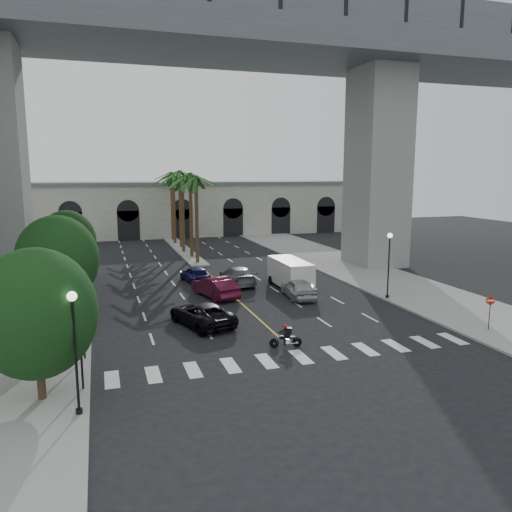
{
  "coord_description": "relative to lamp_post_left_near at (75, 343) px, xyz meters",
  "views": [
    {
      "loc": [
        -10.25,
        -25.61,
        10.03
      ],
      "look_at": [
        -0.21,
        6.0,
        4.44
      ],
      "focal_mm": 35.0,
      "sensor_mm": 36.0,
      "label": 1
    }
  ],
  "objects": [
    {
      "name": "pedestrian_b",
      "position": [
        -4.06,
        11.06,
        -2.2
      ],
      "size": [
        0.87,
        0.68,
        1.75
      ],
      "primitive_type": "imported",
      "rotation": [
        0.0,
        0.0,
        0.03
      ],
      "color": "black",
      "rests_on": "sidewalk_left"
    },
    {
      "name": "traffic_signal_far",
      "position": [
        0.1,
        6.5,
        -0.71
      ],
      "size": [
        0.25,
        0.18,
        3.65
      ],
      "color": "black",
      "rests_on": "ground"
    },
    {
      "name": "palm_d",
      "position": [
        11.55,
        45.0,
        6.43
      ],
      "size": [
        3.2,
        3.2,
        10.9
      ],
      "color": "#47331E",
      "rests_on": "ground"
    },
    {
      "name": "ground",
      "position": [
        11.4,
        5.0,
        -3.22
      ],
      "size": [
        140.0,
        140.0,
        0.0
      ],
      "primitive_type": "plane",
      "color": "black",
      "rests_on": "ground"
    },
    {
      "name": "street_tree_mid",
      "position": [
        -1.6,
        15.0,
        0.99
      ],
      "size": [
        5.44,
        5.44,
        7.21
      ],
      "color": "#382616",
      "rests_on": "ground"
    },
    {
      "name": "lamp_post_right",
      "position": [
        22.8,
        13.0,
        0.0
      ],
      "size": [
        0.4,
        0.4,
        5.35
      ],
      "color": "black",
      "rests_on": "ground"
    },
    {
      "name": "sidewalk_right",
      "position": [
        26.4,
        20.0,
        -3.15
      ],
      "size": [
        8.0,
        100.0,
        0.15
      ],
      "primitive_type": "cube",
      "color": "gray",
      "rests_on": "ground"
    },
    {
      "name": "car_a",
      "position": [
        16.23,
        15.61,
        -2.42
      ],
      "size": [
        2.26,
        4.85,
        1.61
      ],
      "primitive_type": "imported",
      "rotation": [
        0.0,
        0.0,
        3.06
      ],
      "color": "#A9AAAE",
      "rests_on": "ground"
    },
    {
      "name": "palm_f",
      "position": [
        11.6,
        53.0,
        6.24
      ],
      "size": [
        3.2,
        3.2,
        10.7
      ],
      "color": "#47331E",
      "rests_on": "ground"
    },
    {
      "name": "pedestrian_a",
      "position": [
        -3.12,
        8.09,
        -2.27
      ],
      "size": [
        0.61,
        0.42,
        1.6
      ],
      "primitive_type": "imported",
      "rotation": [
        0.0,
        0.0,
        0.06
      ],
      "color": "black",
      "rests_on": "sidewalk_left"
    },
    {
      "name": "car_c",
      "position": [
        7.36,
        10.82,
        -2.44
      ],
      "size": [
        4.15,
        6.13,
        1.56
      ],
      "primitive_type": "imported",
      "rotation": [
        0.0,
        0.0,
        3.45
      ],
      "color": "black",
      "rests_on": "ground"
    },
    {
      "name": "palm_a",
      "position": [
        11.4,
        33.0,
        5.88
      ],
      "size": [
        3.2,
        3.2,
        10.3
      ],
      "color": "#47331E",
      "rests_on": "ground"
    },
    {
      "name": "pier_building",
      "position": [
        11.4,
        60.0,
        1.04
      ],
      "size": [
        71.0,
        10.5,
        8.5
      ],
      "color": "silver",
      "rests_on": "ground"
    },
    {
      "name": "car_e",
      "position": [
        9.42,
        23.91,
        -2.47
      ],
      "size": [
        2.51,
        4.63,
        1.5
      ],
      "primitive_type": "imported",
      "rotation": [
        0.0,
        0.0,
        3.32
      ],
      "color": "#10104C",
      "rests_on": "ground"
    },
    {
      "name": "palm_c",
      "position": [
        11.2,
        41.0,
        5.69
      ],
      "size": [
        3.2,
        3.2,
        10.1
      ],
      "color": "#47331E",
      "rests_on": "ground"
    },
    {
      "name": "street_tree_near",
      "position": [
        -1.6,
        2.0,
        0.8
      ],
      "size": [
        5.2,
        5.2,
        6.89
      ],
      "color": "#382616",
      "rests_on": "ground"
    },
    {
      "name": "traffic_signal_near",
      "position": [
        0.1,
        2.5,
        -0.71
      ],
      "size": [
        0.25,
        0.18,
        3.65
      ],
      "color": "black",
      "rests_on": "ground"
    },
    {
      "name": "palm_b",
      "position": [
        11.5,
        37.0,
        6.15
      ],
      "size": [
        3.2,
        3.2,
        10.6
      ],
      "color": "#47331E",
      "rests_on": "ground"
    },
    {
      "name": "car_d",
      "position": [
        12.9,
        21.86,
        -2.41
      ],
      "size": [
        2.35,
        5.64,
        1.63
      ],
      "primitive_type": "imported",
      "rotation": [
        0.0,
        0.0,
        3.15
      ],
      "color": "slate",
      "rests_on": "ground"
    },
    {
      "name": "bridge",
      "position": [
        14.82,
        27.0,
        15.29
      ],
      "size": [
        75.0,
        13.0,
        26.0
      ],
      "color": "gray",
      "rests_on": "ground"
    },
    {
      "name": "do_not_enter_sign",
      "position": [
        24.4,
        3.89,
        -1.51
      ],
      "size": [
        0.55,
        0.23,
        2.36
      ],
      "rotation": [
        0.0,
        0.0,
        -0.35
      ],
      "color": "black",
      "rests_on": "ground"
    },
    {
      "name": "sidewalk_left",
      "position": [
        -3.6,
        20.0,
        -3.15
      ],
      "size": [
        8.0,
        100.0,
        0.15
      ],
      "primitive_type": "cube",
      "color": "gray",
      "rests_on": "ground"
    },
    {
      "name": "lamp_post_left_near",
      "position": [
        0.0,
        0.0,
        0.0
      ],
      "size": [
        0.4,
        0.4,
        5.35
      ],
      "color": "black",
      "rests_on": "ground"
    },
    {
      "name": "motorcycle_rider",
      "position": [
        11.2,
        5.18,
        -2.6
      ],
      "size": [
        1.9,
        0.55,
        1.38
      ],
      "rotation": [
        0.0,
        0.0,
        -0.17
      ],
      "color": "black",
      "rests_on": "ground"
    },
    {
      "name": "lamp_post_left_far",
      "position": [
        0.0,
        21.0,
        0.0
      ],
      "size": [
        0.4,
        0.4,
        5.35
      ],
      "color": "black",
      "rests_on": "ground"
    },
    {
      "name": "cargo_van",
      "position": [
        16.82,
        18.86,
        -1.82
      ],
      "size": [
        2.42,
        5.93,
        2.52
      ],
      "rotation": [
        0.0,
        0.0,
        -0.01
      ],
      "color": "silver",
      "rests_on": "ground"
    },
    {
      "name": "median",
      "position": [
        11.4,
        43.0,
        -3.12
      ],
      "size": [
        2.0,
        24.0,
        0.2
      ],
      "primitive_type": "cube",
      "color": "gray",
      "rests_on": "ground"
    },
    {
      "name": "street_tree_far",
      "position": [
        -1.6,
        27.0,
        0.68
      ],
      "size": [
        5.04,
        5.04,
        6.68
      ],
      "color": "#382616",
      "rests_on": "ground"
    },
    {
      "name": "car_b",
      "position": [
        9.9,
        17.89,
        -2.36
      ],
      "size": [
        3.14,
        5.51,
        1.72
      ],
      "primitive_type": "imported",
      "rotation": [
        0.0,
        0.0,
        3.41
      ],
      "color": "#521026",
      "rests_on": "ground"
    },
    {
      "name": "palm_e",
      "position": [
        11.3,
        49.0,
        5.97
      ],
      "size": [
        3.2,
        3.2,
        10.4
      ],
      "color": "#47331E",
      "rests_on": "ground"
    }
  ]
}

